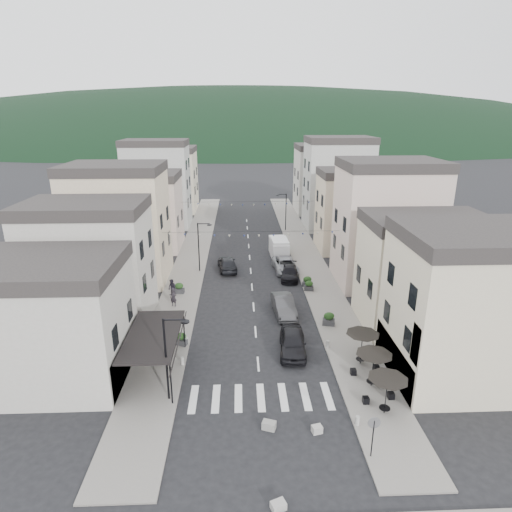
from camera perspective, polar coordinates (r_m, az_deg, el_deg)
The scene contains 33 objects.
ground at distance 28.58m, azimuth 0.87°, elevation -20.75°, with size 700.00×700.00×0.00m, color black.
sidewalk_left at distance 57.32m, azimuth -8.40°, elevation 0.09°, with size 4.00×76.00×0.12m, color slate.
sidewalk_right at distance 57.65m, azimuth 6.59°, elevation 0.28°, with size 4.00×76.00×0.12m, color slate.
hill_backdrop at distance 322.54m, azimuth -2.14°, elevation 15.47°, with size 640.00×360.00×70.00m, color black.
boutique_building at distance 33.66m, azimuth -27.32°, elevation -8.42°, with size 12.00×8.00×8.00m, color #A7A299.
bistro_building at distance 33.16m, azimuth 26.57°, elevation -6.79°, with size 10.00×8.00×10.00m, color beige.
boutique_awning at distance 31.50m, azimuth -13.13°, elevation -10.36°, with size 3.77×7.50×3.28m.
buildings_row_left at distance 62.40m, azimuth -14.59°, elevation 6.98°, with size 10.20×54.16×14.00m.
buildings_row_right at distance 61.86m, azimuth 12.64°, elevation 7.22°, with size 10.20×54.16×14.50m.
cafe_terrace at distance 30.77m, azimuth 15.44°, elevation -12.95°, with size 2.50×8.10×2.53m.
streetlamp_left_near at distance 28.41m, azimuth -11.41°, elevation -12.30°, with size 1.70×0.56×6.00m.
streetlamp_left_far at distance 50.36m, azimuth -7.37°, elevation 1.86°, with size 1.70×0.56×6.00m.
streetlamp_right_far at distance 67.97m, azimuth 3.78°, elevation 6.38°, with size 1.70×0.56×6.00m.
traffic_sign at distance 25.63m, azimuth 15.40°, elevation -21.38°, with size 0.70×0.07×2.70m.
bollards at distance 32.77m, azimuth 0.33°, elevation -14.06°, with size 11.66×10.26×0.60m.
bunting_near at distance 45.79m, azimuth -0.60°, elevation 2.86°, with size 19.00×0.28×0.62m.
bunting_far at distance 61.33m, azimuth -1.05°, elevation 6.94°, with size 19.00×0.28×0.62m.
parked_car_a at distance 34.57m, azimuth 4.90°, elevation -11.39°, with size 2.03×5.05×1.72m, color black.
parked_car_b at distance 40.60m, azimuth 3.73°, elevation -6.59°, with size 1.77×5.09×1.68m, color #323134.
parked_car_c at distance 51.10m, azimuth 3.92°, elevation -1.23°, with size 2.58×5.59×1.55m, color #95979D.
parked_car_d at distance 49.02m, azimuth 4.51°, elevation -2.22°, with size 1.95×4.80×1.39m, color black.
parked_car_e at distance 51.41m, azimuth -3.85°, elevation -1.00°, with size 2.02×5.03×1.71m, color black.
delivery_van at distance 56.12m, azimuth 3.08°, elevation 1.14°, with size 2.32×5.38×2.54m.
pedestrian_a at distance 42.47m, azimuth -10.94°, elevation -5.46°, with size 0.66×0.43×1.80m, color black.
pedestrian_b at distance 44.68m, azimuth -11.12°, elevation -4.20°, with size 0.89×0.69×1.83m, color black.
concrete_block_a at distance 27.67m, azimuth 1.74°, elevation -21.64°, with size 0.80×0.50×0.50m, color gray.
concrete_block_b at distance 27.68m, azimuth 8.13°, elevation -21.90°, with size 0.60×0.45×0.45m, color #9C9994.
concrete_block_c at distance 23.80m, azimuth 3.00°, elevation -30.31°, with size 0.70×0.50×0.40m, color gray.
planter_la at distance 35.87m, azimuth -9.95°, elevation -10.83°, with size 1.10×0.89×1.08m.
planter_lb at distance 45.44m, azimuth -10.21°, elevation -4.24°, with size 1.09×0.69×1.14m.
planter_ra at distance 38.87m, azimuth 9.69°, elevation -8.26°, with size 1.19×0.83×1.21m.
planter_rb at distance 45.74m, azimuth 7.07°, elevation -3.96°, with size 1.04×0.69×1.08m.
planter_rc at distance 46.69m, azimuth 6.87°, elevation -3.42°, with size 1.18×0.94×1.16m.
Camera 1 is at (-1.29, -22.03, 18.16)m, focal length 30.00 mm.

